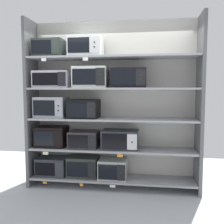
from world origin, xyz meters
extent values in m
cube|color=#B2B7BC|center=(0.00, -1.00, -0.01)|extent=(6.62, 6.00, 0.02)
cube|color=beige|center=(0.00, 0.25, 1.35)|extent=(2.82, 0.04, 2.70)
cube|color=#5B5B5E|center=(-1.34, 0.00, 1.35)|extent=(0.05, 0.47, 2.70)
cube|color=#5B5B5E|center=(1.34, 0.00, 1.35)|extent=(0.05, 0.47, 2.70)
cube|color=#99999E|center=(0.00, 0.00, 0.14)|extent=(2.62, 0.47, 0.03)
cube|color=#2F3237|center=(-1.00, 0.00, 0.31)|extent=(0.49, 0.35, 0.30)
cube|color=black|center=(-1.06, -0.18, 0.31)|extent=(0.33, 0.01, 0.21)
cube|color=#2F3237|center=(-0.83, -0.18, 0.31)|extent=(0.13, 0.01, 0.24)
cube|color=#2D342D|center=(-0.48, 0.00, 0.32)|extent=(0.49, 0.33, 0.33)
cube|color=black|center=(-0.53, -0.17, 0.32)|extent=(0.34, 0.01, 0.23)
cube|color=black|center=(-0.30, -0.17, 0.32)|extent=(0.11, 0.01, 0.26)
cube|color=#A1A6A1|center=(0.02, 0.00, 0.31)|extent=(0.45, 0.39, 0.31)
cube|color=black|center=(-0.04, -0.20, 0.31)|extent=(0.29, 0.01, 0.23)
cube|color=black|center=(0.17, -0.20, 0.31)|extent=(0.13, 0.01, 0.25)
cylinder|color=#262628|center=(0.17, -0.21, 0.31)|extent=(0.02, 0.01, 0.02)
cube|color=orange|center=(-1.04, -0.24, 0.11)|extent=(0.06, 0.00, 0.04)
cube|color=orange|center=(-0.45, -0.24, 0.10)|extent=(0.05, 0.00, 0.04)
cube|color=white|center=(0.04, -0.24, 0.11)|extent=(0.09, 0.00, 0.04)
cube|color=#99999E|center=(0.00, 0.00, 0.63)|extent=(2.62, 0.47, 0.03)
cube|color=black|center=(-1.00, 0.00, 0.81)|extent=(0.49, 0.35, 0.33)
cube|color=black|center=(-1.07, -0.18, 0.81)|extent=(0.32, 0.01, 0.24)
cube|color=black|center=(-0.84, -0.18, 0.81)|extent=(0.14, 0.01, 0.26)
cube|color=#322B2F|center=(-0.46, 0.00, 0.78)|extent=(0.46, 0.39, 0.27)
cube|color=black|center=(-0.51, -0.20, 0.78)|extent=(0.32, 0.01, 0.21)
cube|color=black|center=(-0.29, -0.20, 0.78)|extent=(0.11, 0.01, 0.21)
cylinder|color=#262628|center=(-0.29, -0.21, 0.75)|extent=(0.02, 0.01, 0.02)
cylinder|color=#262628|center=(-0.29, -0.21, 0.80)|extent=(0.02, 0.01, 0.02)
cube|color=#292A33|center=(0.13, 0.00, 0.79)|extent=(0.57, 0.36, 0.30)
cube|color=black|center=(0.06, -0.18, 0.79)|extent=(0.39, 0.01, 0.24)
cube|color=silver|center=(0.33, -0.18, 0.79)|extent=(0.15, 0.01, 0.24)
cylinder|color=#262628|center=(0.33, -0.19, 0.79)|extent=(0.02, 0.01, 0.02)
cube|color=beige|center=(-1.02, -0.24, 0.58)|extent=(0.09, 0.00, 0.05)
cube|color=orange|center=(0.16, -0.24, 0.59)|extent=(0.09, 0.00, 0.04)
cube|color=#99999E|center=(0.00, 0.00, 1.11)|extent=(2.62, 0.47, 0.03)
cube|color=#9D9FAB|center=(-1.00, 0.00, 1.29)|extent=(0.50, 0.35, 0.33)
cube|color=black|center=(-1.05, -0.18, 1.29)|extent=(0.35, 0.01, 0.24)
cube|color=#9D9FAB|center=(-0.82, -0.18, 1.29)|extent=(0.12, 0.01, 0.27)
cylinder|color=#262628|center=(-0.82, -0.19, 1.26)|extent=(0.02, 0.01, 0.02)
cylinder|color=#262628|center=(-0.82, -0.19, 1.33)|extent=(0.02, 0.01, 0.02)
cube|color=black|center=(-0.46, 0.00, 1.27)|extent=(0.48, 0.39, 0.30)
cube|color=black|center=(-0.52, -0.20, 1.27)|extent=(0.32, 0.01, 0.22)
cube|color=black|center=(-0.29, -0.20, 1.27)|extent=(0.13, 0.01, 0.24)
cylinder|color=#262628|center=(-0.29, -0.21, 1.27)|extent=(0.02, 0.01, 0.02)
cube|color=#99999E|center=(0.00, 0.00, 1.59)|extent=(2.62, 0.47, 0.03)
cube|color=#BCB6C4|center=(-0.96, 0.00, 1.74)|extent=(0.57, 0.38, 0.27)
cube|color=black|center=(-1.02, -0.20, 1.74)|extent=(0.41, 0.01, 0.19)
cube|color=black|center=(-0.75, -0.20, 1.74)|extent=(0.13, 0.01, 0.21)
cylinder|color=#262628|center=(-0.75, -0.21, 1.71)|extent=(0.02, 0.01, 0.02)
cylinder|color=#262628|center=(-0.75, -0.21, 1.77)|extent=(0.02, 0.01, 0.02)
cube|color=silver|center=(-0.34, 0.00, 1.77)|extent=(0.53, 0.33, 0.33)
cube|color=black|center=(-0.41, -0.17, 1.77)|extent=(0.36, 0.01, 0.24)
cube|color=black|center=(-0.16, -0.17, 1.77)|extent=(0.14, 0.01, 0.26)
cylinder|color=#262628|center=(-0.16, -0.18, 1.74)|extent=(0.02, 0.01, 0.02)
cylinder|color=#262628|center=(-0.16, -0.18, 1.81)|extent=(0.02, 0.01, 0.02)
cube|color=black|center=(0.26, 0.00, 1.76)|extent=(0.54, 0.32, 0.30)
cube|color=black|center=(0.20, -0.17, 1.76)|extent=(0.37, 0.01, 0.24)
cube|color=black|center=(0.45, -0.17, 1.76)|extent=(0.14, 0.01, 0.24)
cylinder|color=#262628|center=(0.45, -0.18, 1.73)|extent=(0.02, 0.01, 0.02)
cylinder|color=#262628|center=(0.45, -0.18, 1.79)|extent=(0.02, 0.01, 0.02)
cube|color=#99999E|center=(0.00, 0.00, 2.08)|extent=(2.62, 0.47, 0.03)
cube|color=#29312D|center=(-1.01, 0.00, 2.23)|extent=(0.47, 0.36, 0.28)
cube|color=black|center=(-1.07, -0.19, 2.23)|extent=(0.32, 0.01, 0.20)
cube|color=#29312D|center=(-0.85, -0.19, 2.23)|extent=(0.13, 0.01, 0.22)
cube|color=silver|center=(-0.41, 0.00, 2.25)|extent=(0.52, 0.34, 0.31)
cube|color=black|center=(-0.49, -0.18, 2.25)|extent=(0.34, 0.01, 0.22)
cube|color=silver|center=(-0.24, -0.18, 2.25)|extent=(0.15, 0.01, 0.25)
cylinder|color=#262628|center=(-0.24, -0.18, 2.21)|extent=(0.02, 0.01, 0.02)
cylinder|color=#262628|center=(-0.24, -0.18, 2.28)|extent=(0.02, 0.01, 0.02)
cube|color=white|center=(-1.01, -0.24, 2.03)|extent=(0.08, 0.00, 0.05)
cube|color=white|center=(-0.37, -0.24, 2.03)|extent=(0.08, 0.00, 0.05)
camera|label=1|loc=(0.55, -3.95, 1.59)|focal=40.56mm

